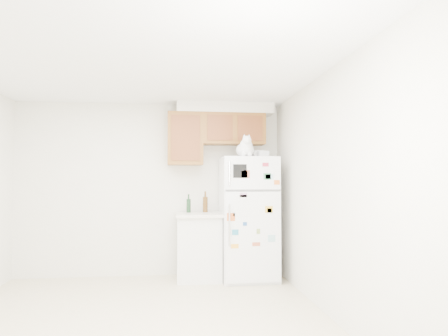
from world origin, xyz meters
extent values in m
cube|color=beige|center=(0.00, 0.00, -0.01)|extent=(3.80, 4.00, 0.01)
cube|color=silver|center=(0.00, 2.00, 1.25)|extent=(3.80, 0.04, 2.50)
cube|color=silver|center=(0.00, -2.00, 1.25)|extent=(3.80, 0.04, 2.50)
cube|color=silver|center=(1.90, 0.00, 1.25)|extent=(0.04, 4.00, 2.50)
cube|color=white|center=(0.00, 0.00, 2.50)|extent=(3.80, 4.00, 0.04)
cube|color=brown|center=(1.20, 1.82, 2.12)|extent=(0.90, 0.33, 0.45)
cube|color=brown|center=(0.50, 1.82, 1.98)|extent=(0.50, 0.33, 0.75)
cube|color=silver|center=(1.07, 1.83, 2.42)|extent=(1.40, 0.37, 0.15)
cube|color=white|center=(1.38, 1.62, 0.85)|extent=(0.76, 0.72, 1.70)
cube|color=white|center=(1.38, 1.25, 1.48)|extent=(0.74, 0.03, 0.44)
cube|color=white|center=(1.38, 1.25, 0.64)|extent=(0.74, 0.03, 1.19)
cube|color=#59595B|center=(1.38, 1.25, 1.25)|extent=(0.74, 0.03, 0.02)
cylinder|color=silver|center=(1.06, 1.22, 1.47)|extent=(0.02, 0.02, 0.32)
cylinder|color=silver|center=(1.06, 1.22, 0.80)|extent=(0.02, 0.02, 0.55)
cube|color=black|center=(1.20, 1.23, 1.50)|extent=(0.18, 0.00, 0.18)
cube|color=white|center=(1.22, 1.23, 1.05)|extent=(0.22, 0.00, 0.28)
cube|color=teal|center=(1.14, 1.23, 0.70)|extent=(0.09, 0.00, 0.07)
cube|color=gold|center=(1.58, 1.23, 1.00)|extent=(0.10, 0.00, 0.09)
cube|color=olive|center=(1.44, 1.23, 0.71)|extent=(0.05, 0.00, 0.07)
cube|color=#9BCEDB|center=(1.59, 1.23, 1.43)|extent=(0.10, 0.00, 0.06)
cube|color=#FCAA2A|center=(1.13, 1.23, 0.52)|extent=(0.10, 0.00, 0.06)
cube|color=#819C4E|center=(1.26, 1.23, 1.46)|extent=(0.08, 0.00, 0.09)
cube|color=#B82E44|center=(1.54, 1.23, 1.59)|extent=(0.08, 0.00, 0.05)
cube|color=#408E5C|center=(1.56, 1.23, 1.43)|extent=(0.10, 0.00, 0.09)
cube|color=white|center=(1.59, 1.23, 0.98)|extent=(0.06, 0.00, 0.07)
cube|color=#CF5C22|center=(1.08, 1.23, 0.90)|extent=(0.11, 0.00, 0.10)
cube|color=#234E8F|center=(1.26, 1.23, 0.81)|extent=(0.05, 0.00, 0.05)
cube|color=#B85439|center=(1.29, 1.23, 1.46)|extent=(0.08, 0.00, 0.10)
cube|color=orange|center=(1.69, 1.23, 1.35)|extent=(0.08, 0.00, 0.06)
cube|color=#8CC1C7|center=(1.62, 1.23, 0.62)|extent=(0.10, 0.00, 0.09)
cube|color=#C38BB5|center=(1.24, 1.23, 1.19)|extent=(0.10, 0.00, 0.06)
cube|color=#B85839|center=(1.41, 1.23, 0.54)|extent=(0.11, 0.00, 0.05)
cube|color=white|center=(0.69, 1.68, 0.44)|extent=(0.60, 0.60, 0.88)
cube|color=white|center=(0.69, 1.66, 0.90)|extent=(0.64, 0.64, 0.04)
ellipsoid|color=white|center=(1.31, 1.50, 1.80)|extent=(0.24, 0.33, 0.21)
ellipsoid|color=white|center=(1.31, 1.41, 1.84)|extent=(0.18, 0.14, 0.19)
sphere|color=white|center=(1.31, 1.35, 1.92)|extent=(0.12, 0.12, 0.12)
cone|color=white|center=(1.28, 1.35, 1.98)|extent=(0.04, 0.04, 0.05)
cone|color=white|center=(1.34, 1.35, 1.98)|extent=(0.04, 0.04, 0.05)
cone|color=#D88C8C|center=(1.28, 1.35, 1.98)|extent=(0.02, 0.02, 0.03)
cone|color=#D88C8C|center=(1.34, 1.35, 1.98)|extent=(0.02, 0.02, 0.03)
sphere|color=white|center=(1.31, 1.30, 1.90)|extent=(0.05, 0.05, 0.05)
sphere|color=white|center=(1.27, 1.37, 1.73)|extent=(0.07, 0.07, 0.07)
sphere|color=white|center=(1.35, 1.37, 1.73)|extent=(0.07, 0.07, 0.07)
cylinder|color=white|center=(1.41, 1.61, 1.73)|extent=(0.15, 0.21, 0.07)
cube|color=white|center=(1.53, 1.63, 1.75)|extent=(0.21, 0.18, 0.10)
cube|color=white|center=(1.58, 1.56, 1.74)|extent=(0.17, 0.14, 0.09)
camera|label=1|loc=(0.35, -3.92, 1.37)|focal=32.00mm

